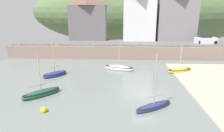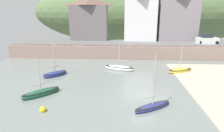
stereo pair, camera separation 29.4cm
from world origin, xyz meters
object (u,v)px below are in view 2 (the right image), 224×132
object	(u,v)px
waterfront_building_left	(89,19)
waterfront_building_centre	(140,14)
waterfront_building_right	(178,15)
sailboat_blue_trim	(153,106)
parked_car_near_slipway	(207,40)
mooring_buoy	(43,110)
dinghy_open_wooden	(55,74)
sailboat_tall_mast	(180,70)
sailboat_white_hull	(119,68)
sailboat_far_left	(41,93)
church_with_spire	(180,2)

from	to	relation	value
waterfront_building_left	waterfront_building_centre	xyz separation A→B (m)	(11.33, -0.00, 0.92)
waterfront_building_right	sailboat_blue_trim	world-z (taller)	waterfront_building_right
waterfront_building_left	parked_car_near_slipway	bearing A→B (deg)	-10.43
waterfront_building_right	sailboat_blue_trim	size ratio (longest dim) A/B	2.07
waterfront_building_left	mooring_buoy	distance (m)	29.87
sailboat_blue_trim	waterfront_building_right	bearing A→B (deg)	39.67
dinghy_open_wooden	sailboat_tall_mast	distance (m)	18.05
waterfront_building_right	sailboat_white_hull	distance (m)	21.46
waterfront_building_left	waterfront_building_centre	world-z (taller)	waterfront_building_centre
parked_car_near_slipway	waterfront_building_left	bearing A→B (deg)	167.59
sailboat_tall_mast	sailboat_far_left	bearing A→B (deg)	-174.31
sailboat_blue_trim	dinghy_open_wooden	size ratio (longest dim) A/B	0.91
parked_car_near_slipway	mooring_buoy	distance (m)	34.39
sailboat_blue_trim	sailboat_tall_mast	bearing A→B (deg)	31.32
dinghy_open_wooden	sailboat_tall_mast	xyz separation A→B (m)	(17.85, 2.70, -0.03)
waterfront_building_left	sailboat_blue_trim	distance (m)	30.65
sailboat_far_left	parked_car_near_slipway	bearing A→B (deg)	-4.15
dinghy_open_wooden	mooring_buoy	distance (m)	10.17
waterfront_building_right	sailboat_tall_mast	bearing A→B (deg)	-101.35
sailboat_tall_mast	mooring_buoy	bearing A→B (deg)	-163.70
church_with_spire	sailboat_white_hull	xyz separation A→B (m)	(-13.69, -19.83, -10.40)
waterfront_building_left	waterfront_building_centre	bearing A→B (deg)	-0.00
sailboat_white_hull	parked_car_near_slipway	bearing A→B (deg)	50.88
sailboat_blue_trim	parked_car_near_slipway	distance (m)	27.47
church_with_spire	sailboat_blue_trim	distance (m)	35.19
church_with_spire	dinghy_open_wooden	world-z (taller)	church_with_spire
sailboat_white_hull	waterfront_building_left	bearing A→B (deg)	131.98
waterfront_building_centre	mooring_buoy	distance (m)	31.96
waterfront_building_left	waterfront_building_centre	distance (m)	11.37
church_with_spire	dinghy_open_wooden	bearing A→B (deg)	-134.24
sailboat_white_hull	church_with_spire	bearing A→B (deg)	73.04
waterfront_building_left	church_with_spire	size ratio (longest dim) A/B	0.57
waterfront_building_right	sailboat_far_left	size ratio (longest dim) A/B	2.36
sailboat_blue_trim	dinghy_open_wooden	xyz separation A→B (m)	(-12.20, 8.82, 0.04)
waterfront_building_right	sailboat_white_hull	size ratio (longest dim) A/B	2.31
waterfront_building_left	parked_car_near_slipway	distance (m)	25.16
sailboat_far_left	dinghy_open_wooden	size ratio (longest dim) A/B	0.80
dinghy_open_wooden	sailboat_tall_mast	bearing A→B (deg)	-37.45
parked_car_near_slipway	waterfront_building_right	bearing A→B (deg)	136.05
sailboat_far_left	dinghy_open_wooden	xyz separation A→B (m)	(-0.74, 6.54, -0.02)
parked_car_near_slipway	mooring_buoy	bearing A→B (deg)	-136.17
mooring_buoy	sailboat_blue_trim	bearing A→B (deg)	6.25
waterfront_building_left	mooring_buoy	size ratio (longest dim) A/B	15.45
waterfront_building_centre	church_with_spire	bearing A→B (deg)	22.81
waterfront_building_right	parked_car_near_slipway	size ratio (longest dim) A/B	2.64
church_with_spire	mooring_buoy	size ratio (longest dim) A/B	26.97
sailboat_tall_mast	sailboat_blue_trim	bearing A→B (deg)	-138.80
waterfront_building_right	church_with_spire	bearing A→B (deg)	70.77
parked_car_near_slipway	dinghy_open_wooden	bearing A→B (deg)	-152.72
waterfront_building_left	sailboat_tall_mast	xyz separation A→B (m)	(16.14, -16.44, -6.84)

